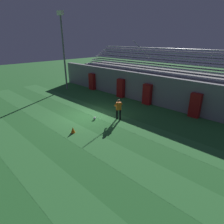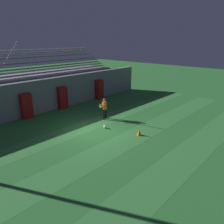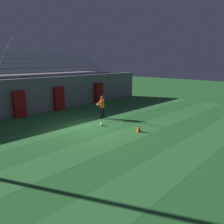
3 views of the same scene
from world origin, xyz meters
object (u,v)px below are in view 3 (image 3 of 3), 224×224
Objects in this scene: padding_pillar_far_right at (98,93)px; traffic_cone at (139,128)px; padding_pillar_gate_left at (19,104)px; goalkeeper at (102,106)px; padding_pillar_gate_right at (59,99)px; soccer_ball at (102,124)px.

traffic_cone is (-4.69, -8.47, -0.77)m from padding_pillar_far_right.
padding_pillar_gate_left is 9.11m from traffic_cone.
traffic_cone is at bearing -99.98° from goalkeeper.
padding_pillar_gate_left is 1.00× the size of padding_pillar_gate_right.
goalkeeper is at bearing 45.40° from soccer_ball.
soccer_ball is (-1.32, -1.34, -0.84)m from goalkeeper.
goalkeeper is 2.06m from soccer_ball.
soccer_ball is at bearing -97.37° from padding_pillar_gate_right.
padding_pillar_far_right is at bearing 49.20° from goalkeeper.
padding_pillar_gate_left is at bearing 113.59° from soccer_ball.
soccer_ball is at bearing -134.60° from goalkeeper.
padding_pillar_gate_left is 3.40m from padding_pillar_gate_right.
padding_pillar_gate_left is 6.10m from goalkeeper.
padding_pillar_gate_right is at bearing 96.69° from goalkeeper.
padding_pillar_gate_right reaches higher than soccer_ball.
padding_pillar_far_right is (7.96, 0.00, 0.00)m from padding_pillar_gate_left.
padding_pillar_gate_left is at bearing 180.00° from padding_pillar_gate_right.
padding_pillar_far_right is 1.18× the size of goalkeeper.
goalkeeper reaches higher than soccer_ball.
padding_pillar_gate_left is 4.68× the size of traffic_cone.
padding_pillar_far_right is 6.16m from goalkeeper.
padding_pillar_far_right is 8.94× the size of soccer_ball.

